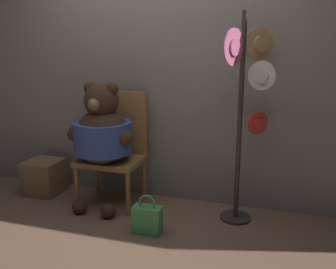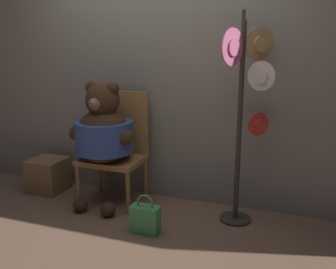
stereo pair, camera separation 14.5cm
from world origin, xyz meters
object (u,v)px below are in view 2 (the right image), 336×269
Objects in this scene: hat_display_rack at (246,106)px; teddy_bear at (104,133)px; handbag_on_ground at (145,219)px; chair at (116,144)px.

teddy_bear is at bearing -175.57° from hat_display_rack.
chair is at bearing 134.44° from handbag_on_ground.
handbag_on_ground is (-0.72, -0.49, -0.92)m from hat_display_rack.
hat_display_rack is (1.27, -0.07, 0.47)m from chair.
teddy_bear is (-0.04, -0.17, 0.16)m from chair.
chair is 0.90m from handbag_on_ground.
hat_display_rack is at bearing 34.09° from handbag_on_ground.
handbag_on_ground is at bearing -45.56° from chair.
teddy_bear is 0.92m from handbag_on_ground.
teddy_bear is 1.35m from hat_display_rack.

